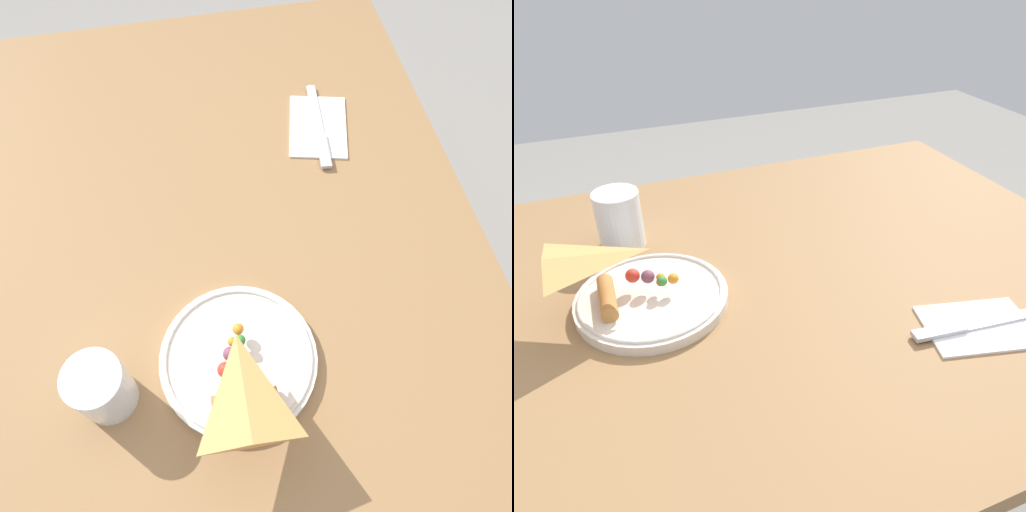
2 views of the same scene
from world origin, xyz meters
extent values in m
plane|color=gray|center=(0.00, 0.00, 0.00)|extent=(6.00, 6.00, 0.00)
cube|color=olive|center=(0.00, 0.00, 0.72)|extent=(1.19, 0.87, 0.03)
cube|color=brown|center=(0.55, -0.39, 0.35)|extent=(0.06, 0.06, 0.71)
cube|color=brown|center=(0.55, 0.39, 0.35)|extent=(0.06, 0.06, 0.71)
cylinder|color=silver|center=(-0.20, 0.01, 0.74)|extent=(0.23, 0.23, 0.02)
torus|color=silver|center=(-0.20, 0.01, 0.75)|extent=(0.22, 0.22, 0.01)
pyramid|color=tan|center=(-0.19, 0.01, 0.76)|extent=(0.14, 0.10, 0.02)
cylinder|color=#B77A3D|center=(-0.26, 0.01, 0.76)|extent=(0.03, 0.09, 0.02)
sphere|color=orange|center=(-0.18, 0.01, 0.78)|extent=(0.01, 0.01, 0.01)
sphere|color=#388433|center=(-0.18, 0.00, 0.78)|extent=(0.02, 0.02, 0.02)
sphere|color=red|center=(-0.22, 0.03, 0.78)|extent=(0.02, 0.02, 0.02)
sphere|color=red|center=(-0.18, 0.00, 0.78)|extent=(0.01, 0.01, 0.01)
sphere|color=orange|center=(-0.16, 0.00, 0.78)|extent=(0.02, 0.02, 0.02)
sphere|color=#7A4256|center=(-0.20, 0.02, 0.78)|extent=(0.02, 0.02, 0.02)
cylinder|color=white|center=(-0.21, 0.19, 0.79)|extent=(0.08, 0.08, 0.10)
cylinder|color=#F4CC66|center=(-0.21, 0.19, 0.78)|extent=(0.07, 0.07, 0.08)
torus|color=white|center=(-0.21, 0.19, 0.84)|extent=(0.08, 0.08, 0.00)
cube|color=white|center=(0.22, -0.22, 0.74)|extent=(0.17, 0.14, 0.00)
cube|color=#B2B2B7|center=(0.16, -0.21, 0.74)|extent=(0.08, 0.03, 0.01)
cube|color=silver|center=(0.26, -0.23, 0.74)|extent=(0.13, 0.03, 0.00)
ellipsoid|color=silver|center=(0.32, -0.23, 0.74)|extent=(0.02, 0.02, 0.00)
camera|label=1|loc=(-0.41, 0.02, 1.45)|focal=35.00mm
camera|label=2|loc=(-0.25, -0.61, 1.21)|focal=35.00mm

